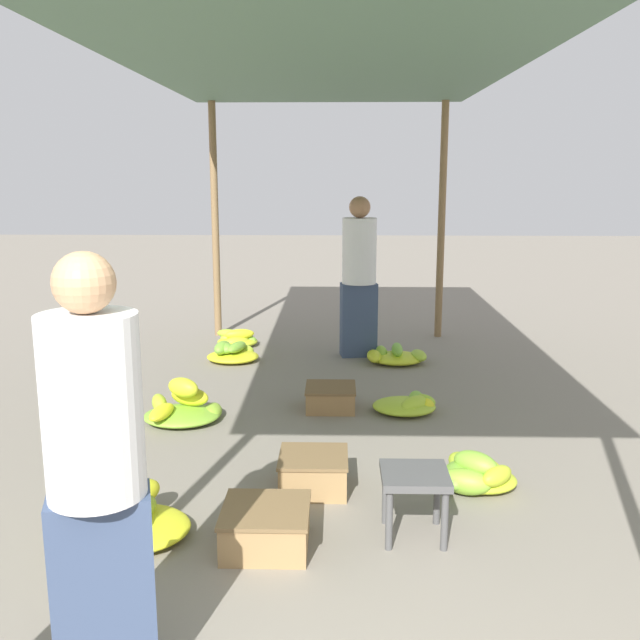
% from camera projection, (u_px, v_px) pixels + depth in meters
% --- Properties ---
extents(canopy_post_back_left, '(0.08, 0.08, 2.59)m').
position_uv_depth(canopy_post_back_left, '(215.00, 222.00, 7.93)').
color(canopy_post_back_left, olive).
rests_on(canopy_post_back_left, ground).
extents(canopy_post_back_right, '(0.08, 0.08, 2.59)m').
position_uv_depth(canopy_post_back_right, '(442.00, 222.00, 7.87)').
color(canopy_post_back_right, olive).
rests_on(canopy_post_back_right, ground).
extents(canopy_tarp, '(2.92, 6.70, 0.04)m').
position_uv_depth(canopy_tarp, '(321.00, 48.00, 4.55)').
color(canopy_tarp, '#567A60').
rests_on(canopy_tarp, canopy_post_front_left).
extents(vendor_foreground, '(0.42, 0.42, 1.58)m').
position_uv_depth(vendor_foreground, '(97.00, 471.00, 2.45)').
color(vendor_foreground, '#384766').
rests_on(vendor_foreground, ground).
extents(stool, '(0.34, 0.34, 0.35)m').
position_uv_depth(stool, '(415.00, 484.00, 3.60)').
color(stool, '#4C4C4C').
rests_on(stool, ground).
extents(banana_pile_left_0, '(0.61, 0.62, 0.22)m').
position_uv_depth(banana_pile_left_0, '(130.00, 518.00, 3.66)').
color(banana_pile_left_0, yellow).
rests_on(banana_pile_left_0, ground).
extents(banana_pile_left_1, '(0.47, 0.43, 0.20)m').
position_uv_depth(banana_pile_left_1, '(236.00, 339.00, 7.65)').
color(banana_pile_left_1, '#9DC330').
rests_on(banana_pile_left_1, ground).
extents(banana_pile_left_2, '(0.60, 0.56, 0.34)m').
position_uv_depth(banana_pile_left_2, '(181.00, 409.00, 5.33)').
color(banana_pile_left_2, '#74B337').
rests_on(banana_pile_left_2, ground).
extents(banana_pile_left_3, '(0.51, 0.45, 0.21)m').
position_uv_depth(banana_pile_left_3, '(232.00, 353.00, 7.03)').
color(banana_pile_left_3, '#7AB536').
rests_on(banana_pile_left_3, ground).
extents(banana_pile_right_0, '(0.49, 0.50, 0.23)m').
position_uv_depth(banana_pile_right_0, '(474.00, 475.00, 4.19)').
color(banana_pile_right_0, '#7AB536').
rests_on(banana_pile_right_0, ground).
extents(banana_pile_right_1, '(0.51, 0.43, 0.15)m').
position_uv_depth(banana_pile_right_1, '(411.00, 405.00, 5.54)').
color(banana_pile_right_1, '#97C131').
rests_on(banana_pile_right_1, ground).
extents(banana_pile_right_2, '(0.60, 0.46, 0.19)m').
position_uv_depth(banana_pile_right_2, '(393.00, 356.00, 6.99)').
color(banana_pile_right_2, '#9DC330').
rests_on(banana_pile_right_2, ground).
extents(crate_near, '(0.39, 0.39, 0.18)m').
position_uv_depth(crate_near, '(331.00, 397.00, 5.62)').
color(crate_near, olive).
rests_on(crate_near, ground).
extents(crate_mid, '(0.40, 0.40, 0.21)m').
position_uv_depth(crate_mid, '(313.00, 472.00, 4.18)').
color(crate_mid, '#9E7A4C').
rests_on(crate_mid, ground).
extents(crate_far, '(0.43, 0.43, 0.21)m').
position_uv_depth(crate_far, '(266.00, 527.00, 3.53)').
color(crate_far, '#9E7A4C').
rests_on(crate_far, ground).
extents(shopper_walking_mid, '(0.39, 0.39, 1.61)m').
position_uv_depth(shopper_walking_mid, '(359.00, 275.00, 7.11)').
color(shopper_walking_mid, '#384766').
rests_on(shopper_walking_mid, ground).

